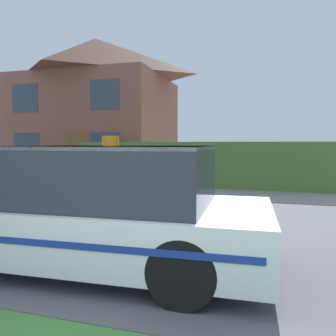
# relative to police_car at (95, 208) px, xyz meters

# --- Properties ---
(road_strip) EXTENTS (28.00, 6.40, 0.01)m
(road_strip) POSITION_rel_police_car_xyz_m (0.91, 1.97, -0.72)
(road_strip) COLOR #4C4C51
(road_strip) RESTS_ON ground
(garden_hedge) EXTENTS (9.20, 0.73, 1.59)m
(garden_hedge) POSITION_rel_police_car_xyz_m (-0.12, 7.72, 0.07)
(garden_hedge) COLOR #4C7233
(garden_hedge) RESTS_ON ground
(police_car) EXTENTS (4.54, 1.99, 1.61)m
(police_car) POSITION_rel_police_car_xyz_m (0.00, 0.00, 0.00)
(police_car) COLOR black
(police_car) RESTS_ON road_strip
(house_left) EXTENTS (7.78, 6.32, 7.05)m
(house_left) POSITION_rel_police_car_xyz_m (-6.64, 12.28, 2.87)
(house_left) COLOR brown
(house_left) RESTS_ON ground
(wheelie_bin) EXTENTS (0.80, 0.84, 1.08)m
(wheelie_bin) POSITION_rel_police_car_xyz_m (-4.41, 5.59, -0.18)
(wheelie_bin) COLOR #474C8C
(wheelie_bin) RESTS_ON ground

